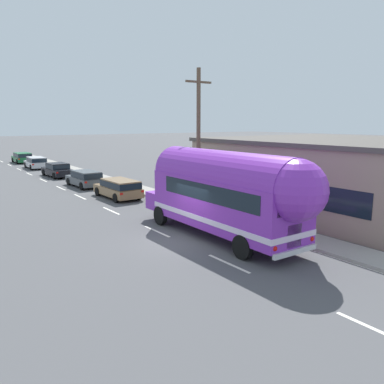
{
  "coord_description": "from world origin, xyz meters",
  "views": [
    {
      "loc": [
        -9.38,
        -14.23,
        5.4
      ],
      "look_at": [
        1.92,
        1.68,
        1.86
      ],
      "focal_mm": 36.17,
      "sensor_mm": 36.0,
      "label": 1
    }
  ],
  "objects_px": {
    "car_fifth": "(22,157)",
    "painted_bus": "(229,191)",
    "car_lead": "(119,187)",
    "car_second": "(85,178)",
    "car_fourth": "(36,162)",
    "car_third": "(58,169)",
    "utility_pole": "(198,139)"
  },
  "relations": [
    {
      "from": "car_third",
      "to": "car_fifth",
      "type": "xyz_separation_m",
      "value": [
        0.11,
        16.12,
        0.05
      ]
    },
    {
      "from": "car_third",
      "to": "car_fourth",
      "type": "bearing_deg",
      "value": 90.08
    },
    {
      "from": "car_fourth",
      "to": "utility_pole",
      "type": "bearing_deg",
      "value": -84.92
    },
    {
      "from": "utility_pole",
      "to": "car_third",
      "type": "bearing_deg",
      "value": 97.13
    },
    {
      "from": "car_fifth",
      "to": "car_second",
      "type": "bearing_deg",
      "value": -90.15
    },
    {
      "from": "painted_bus",
      "to": "car_fourth",
      "type": "xyz_separation_m",
      "value": [
        -0.1,
        34.36,
        -1.52
      ]
    },
    {
      "from": "utility_pole",
      "to": "car_lead",
      "type": "bearing_deg",
      "value": 109.4
    },
    {
      "from": "car_fifth",
      "to": "painted_bus",
      "type": "bearing_deg",
      "value": -90.03
    },
    {
      "from": "car_third",
      "to": "car_fifth",
      "type": "bearing_deg",
      "value": 89.61
    },
    {
      "from": "car_lead",
      "to": "car_fifth",
      "type": "height_order",
      "value": "same"
    },
    {
      "from": "utility_pole",
      "to": "painted_bus",
      "type": "distance_m",
      "value": 6.52
    },
    {
      "from": "painted_bus",
      "to": "car_fourth",
      "type": "bearing_deg",
      "value": 90.17
    },
    {
      "from": "utility_pole",
      "to": "car_fourth",
      "type": "xyz_separation_m",
      "value": [
        -2.55,
        28.7,
        -3.64
      ]
    },
    {
      "from": "painted_bus",
      "to": "car_second",
      "type": "bearing_deg",
      "value": 90.13
    },
    {
      "from": "car_second",
      "to": "car_third",
      "type": "height_order",
      "value": "same"
    },
    {
      "from": "utility_pole",
      "to": "car_third",
      "type": "xyz_separation_m",
      "value": [
        -2.54,
        20.32,
        -3.68
      ]
    },
    {
      "from": "car_fifth",
      "to": "car_lead",
      "type": "bearing_deg",
      "value": -89.72
    },
    {
      "from": "car_lead",
      "to": "car_second",
      "type": "xyz_separation_m",
      "value": [
        -0.21,
        6.18,
        -0.01
      ]
    },
    {
      "from": "car_lead",
      "to": "car_fourth",
      "type": "relative_size",
      "value": 1.02
    },
    {
      "from": "car_second",
      "to": "utility_pole",
      "type": "bearing_deg",
      "value": -78.87
    },
    {
      "from": "utility_pole",
      "to": "car_fourth",
      "type": "height_order",
      "value": "utility_pole"
    },
    {
      "from": "utility_pole",
      "to": "car_fourth",
      "type": "distance_m",
      "value": 29.04
    },
    {
      "from": "car_fourth",
      "to": "painted_bus",
      "type": "bearing_deg",
      "value": -89.83
    },
    {
      "from": "painted_bus",
      "to": "car_fifth",
      "type": "bearing_deg",
      "value": 89.97
    },
    {
      "from": "utility_pole",
      "to": "car_second",
      "type": "distance_m",
      "value": 13.42
    },
    {
      "from": "car_second",
      "to": "car_fifth",
      "type": "bearing_deg",
      "value": 89.85
    },
    {
      "from": "car_second",
      "to": "car_third",
      "type": "bearing_deg",
      "value": 90.36
    },
    {
      "from": "utility_pole",
      "to": "car_fifth",
      "type": "relative_size",
      "value": 1.96
    },
    {
      "from": "car_second",
      "to": "car_fourth",
      "type": "relative_size",
      "value": 1.0
    },
    {
      "from": "car_third",
      "to": "painted_bus",
      "type": "bearing_deg",
      "value": -89.8
    },
    {
      "from": "car_fourth",
      "to": "car_fifth",
      "type": "height_order",
      "value": "same"
    },
    {
      "from": "car_lead",
      "to": "car_fourth",
      "type": "distance_m",
      "value": 22.21
    }
  ]
}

